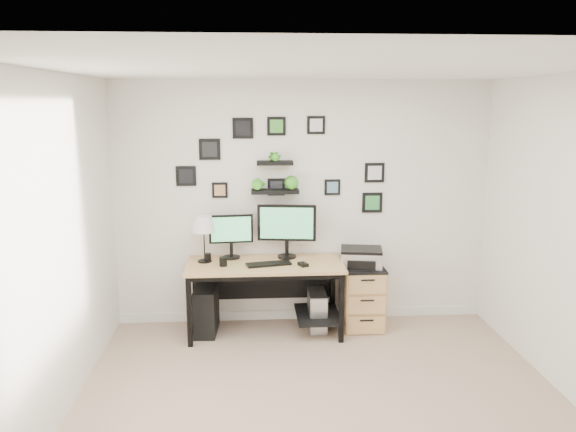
{
  "coord_description": "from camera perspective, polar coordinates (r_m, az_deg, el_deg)",
  "views": [
    {
      "loc": [
        -0.55,
        -3.89,
        2.39
      ],
      "look_at": [
        -0.17,
        1.83,
        1.2
      ],
      "focal_mm": 35.0,
      "sensor_mm": 36.0,
      "label": 1
    }
  ],
  "objects": [
    {
      "name": "table_lamp",
      "position": [
        5.78,
        -8.57,
        -0.92
      ],
      "size": [
        0.24,
        0.24,
        0.48
      ],
      "color": "black",
      "rests_on": "desk"
    },
    {
      "name": "room",
      "position": [
        6.35,
        1.44,
        -9.91
      ],
      "size": [
        4.0,
        4.0,
        4.0
      ],
      "color": "tan",
      "rests_on": "ground"
    },
    {
      "name": "pen_cup",
      "position": [
        5.86,
        -8.15,
        -4.19
      ],
      "size": [
        0.07,
        0.07,
        0.09
      ],
      "primitive_type": "cylinder",
      "color": "black",
      "rests_on": "desk"
    },
    {
      "name": "monitor_right",
      "position": [
        5.87,
        -0.13,
        -1.07
      ],
      "size": [
        0.61,
        0.22,
        0.57
      ],
      "color": "black",
      "rests_on": "desk"
    },
    {
      "name": "wall_decor",
      "position": [
        5.87,
        -1.07,
        4.63
      ],
      "size": [
        2.21,
        0.18,
        1.03
      ],
      "color": "black",
      "rests_on": "ground"
    },
    {
      "name": "mouse",
      "position": [
        5.67,
        1.54,
        -4.93
      ],
      "size": [
        0.11,
        0.13,
        0.03
      ],
      "primitive_type": "cube",
      "rotation": [
        0.0,
        0.0,
        0.42
      ],
      "color": "black",
      "rests_on": "desk"
    },
    {
      "name": "desk",
      "position": [
        5.83,
        -2.0,
        -5.88
      ],
      "size": [
        1.6,
        0.7,
        0.75
      ],
      "color": "tan",
      "rests_on": "ground"
    },
    {
      "name": "file_cabinet",
      "position": [
        6.09,
        7.53,
        -8.09
      ],
      "size": [
        0.43,
        0.53,
        0.67
      ],
      "color": "tan",
      "rests_on": "ground"
    },
    {
      "name": "printer",
      "position": [
        5.95,
        7.45,
        -4.19
      ],
      "size": [
        0.47,
        0.4,
        0.19
      ],
      "color": "silver",
      "rests_on": "file_cabinet"
    },
    {
      "name": "keyboard",
      "position": [
        5.7,
        -1.97,
        -4.89
      ],
      "size": [
        0.47,
        0.23,
        0.02
      ],
      "primitive_type": "cube",
      "rotation": [
        0.0,
        0.0,
        0.21
      ],
      "color": "black",
      "rests_on": "desk"
    },
    {
      "name": "pc_tower_grey",
      "position": [
        6.03,
        2.98,
        -9.55
      ],
      "size": [
        0.19,
        0.41,
        0.41
      ],
      "color": "gray",
      "rests_on": "ground"
    },
    {
      "name": "pc_tower_black",
      "position": [
        6.0,
        -8.29,
        -9.37
      ],
      "size": [
        0.24,
        0.5,
        0.49
      ],
      "primitive_type": "cube",
      "rotation": [
        0.0,
        0.0,
        -0.05
      ],
      "color": "black",
      "rests_on": "ground"
    },
    {
      "name": "mug",
      "position": [
        5.69,
        -6.6,
        -4.62
      ],
      "size": [
        0.08,
        0.08,
        0.09
      ],
      "primitive_type": "cylinder",
      "color": "black",
      "rests_on": "desk"
    },
    {
      "name": "monitor_left",
      "position": [
        5.89,
        -5.8,
        -1.74
      ],
      "size": [
        0.46,
        0.19,
        0.47
      ],
      "color": "black",
      "rests_on": "desk"
    }
  ]
}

